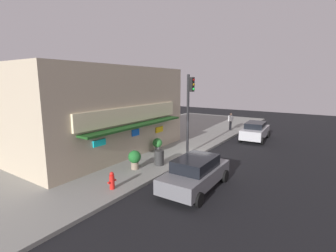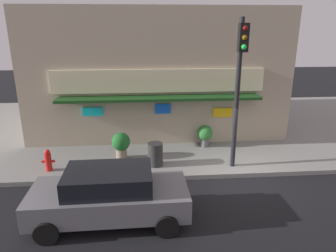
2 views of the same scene
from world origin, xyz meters
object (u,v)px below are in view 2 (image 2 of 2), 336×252
parked_car_grey (110,195)px  traffic_light (239,76)px  potted_plant_by_doorway (121,144)px  trash_can (155,154)px  potted_plant_by_window (205,134)px  fire_hydrant (48,160)px

parked_car_grey → traffic_light: bearing=32.6°
potted_plant_by_doorway → parked_car_grey: parked_car_grey is taller
trash_can → parked_car_grey: size_ratio=0.20×
traffic_light → potted_plant_by_window: bearing=107.2°
traffic_light → trash_can: (-2.99, 0.40, -3.06)m
fire_hydrant → traffic_light: bearing=-2.1°
traffic_light → potted_plant_by_window: traffic_light is taller
fire_hydrant → potted_plant_by_doorway: 2.83m
potted_plant_by_doorway → trash_can: bearing=-29.6°
trash_can → potted_plant_by_window: size_ratio=0.91×
traffic_light → trash_can: size_ratio=6.06×
traffic_light → potted_plant_by_doorway: bearing=164.9°
traffic_light → potted_plant_by_doorway: 5.35m
parked_car_grey → potted_plant_by_doorway: bearing=88.8°
trash_can → potted_plant_by_window: bearing=38.1°
trash_can → parked_car_grey: (-1.45, -3.24, 0.19)m
trash_can → potted_plant_by_doorway: bearing=150.4°
trash_can → parked_car_grey: bearing=-114.1°
trash_can → potted_plant_by_doorway: (-1.36, 0.77, 0.19)m
potted_plant_by_doorway → parked_car_grey: (-0.09, -4.01, -0.00)m
fire_hydrant → trash_can: 4.03m
parked_car_grey → trash_can: bearing=65.9°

